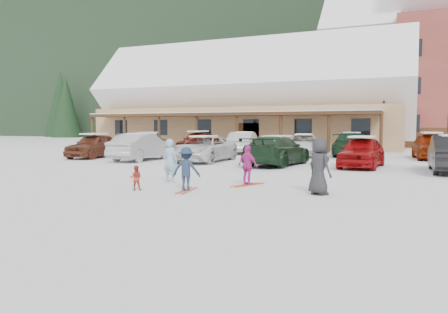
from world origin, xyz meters
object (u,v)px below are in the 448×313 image
at_px(parked_car_3, 277,151).
at_px(parked_car_8, 198,142).
at_px(parked_car_0, 94,146).
at_px(child_magenta, 248,165).
at_px(parked_car_12, 431,146).
at_px(adult_skier, 170,161).
at_px(parked_car_9, 244,143).
at_px(parked_car_7, 147,142).
at_px(parked_car_10, 304,145).
at_px(toddler_red, 136,178).
at_px(lamp_post, 384,103).
at_px(parked_car_4, 362,152).
at_px(bystander_dark, 319,166).
at_px(parked_car_11, 352,144).
at_px(parked_car_2, 204,149).
at_px(day_lodge, 247,105).
at_px(parked_car_1, 142,147).
at_px(child_navy, 186,169).

bearing_deg(parked_car_3, parked_car_8, -37.57).
bearing_deg(parked_car_0, child_magenta, -38.48).
xyz_separation_m(parked_car_0, parked_car_12, (18.94, 6.88, 0.05)).
height_order(adult_skier, parked_car_9, parked_car_9).
relative_size(parked_car_3, parked_car_9, 1.08).
distance_m(parked_car_7, parked_car_12, 20.02).
bearing_deg(parked_car_10, toddler_red, -101.48).
distance_m(lamp_post, parked_car_4, 15.23).
height_order(lamp_post, bystander_dark, lamp_post).
xyz_separation_m(parked_car_4, parked_car_9, (-8.80, 7.57, 0.03)).
relative_size(parked_car_7, parked_car_8, 1.09).
relative_size(lamp_post, parked_car_0, 1.52).
bearing_deg(parked_car_11, parked_car_2, 45.32).
relative_size(adult_skier, parked_car_0, 0.35).
xyz_separation_m(day_lodge, parked_car_0, (-3.30, -17.98, -3.20)).
distance_m(parked_car_1, parked_car_7, 9.47).
xyz_separation_m(toddler_red, parked_car_0, (-10.30, 10.38, 0.36)).
bearing_deg(adult_skier, child_magenta, -166.50).
bearing_deg(toddler_red, adult_skier, -117.31).
bearing_deg(child_navy, parked_car_9, -84.53).
bearing_deg(day_lodge, adult_skier, -75.07).
relative_size(toddler_red, parked_car_1, 0.16).
height_order(bystander_dark, parked_car_11, bystander_dark).
xyz_separation_m(toddler_red, parked_car_3, (1.51, 9.80, 0.35)).
relative_size(parked_car_2, parked_car_7, 1.00).
xyz_separation_m(day_lodge, parked_car_9, (3.67, -10.46, -3.18)).
bearing_deg(parked_car_10, parked_car_3, -94.79).
bearing_deg(parked_car_7, day_lodge, -108.76).
bearing_deg(parked_car_0, parked_car_2, -6.77).
height_order(child_navy, parked_car_10, parked_car_10).
relative_size(adult_skier, parked_car_2, 0.30).
distance_m(parked_car_7, parked_car_11, 15.40).
relative_size(adult_skier, parked_car_8, 0.33).
distance_m(adult_skier, parked_car_11, 16.57).
relative_size(parked_car_8, parked_car_9, 1.00).
distance_m(lamp_post, parked_car_11, 7.91).
bearing_deg(parked_car_10, parked_car_11, 13.12).
xyz_separation_m(child_magenta, parked_car_8, (-9.56, 15.27, 0.13)).
bearing_deg(parked_car_12, toddler_red, -122.44).
distance_m(parked_car_1, parked_car_12, 16.80).
bearing_deg(parked_car_4, lamp_post, 93.69).
relative_size(day_lodge, bystander_dark, 18.00).
xyz_separation_m(parked_car_1, parked_car_10, (7.56, 7.23, -0.05)).
xyz_separation_m(child_navy, parked_car_0, (-11.78, 9.91, 0.08)).
height_order(child_magenta, parked_car_4, parked_car_4).
bearing_deg(parked_car_7, bystander_dark, 139.03).
bearing_deg(parked_car_11, parked_car_1, 35.67).
bearing_deg(parked_car_4, toddler_red, -114.19).
relative_size(parked_car_7, parked_car_11, 0.96).
xyz_separation_m(parked_car_0, parked_car_2, (7.48, 0.02, -0.04)).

